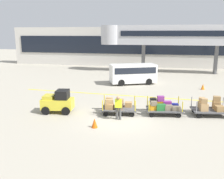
% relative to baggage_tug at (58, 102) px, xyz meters
% --- Properties ---
extents(ground_plane, '(120.00, 120.00, 0.00)m').
position_rel_baggage_tug_xyz_m(ground_plane, '(4.36, -0.49, -0.75)').
color(ground_plane, '#A8A08E').
extents(apron_lead_line, '(21.46, 1.26, 0.01)m').
position_rel_baggage_tug_xyz_m(apron_lead_line, '(4.89, 5.52, -0.75)').
color(apron_lead_line, yellow).
rests_on(apron_lead_line, ground_plane).
extents(terminal_building, '(46.19, 2.51, 6.28)m').
position_rel_baggage_tug_xyz_m(terminal_building, '(4.36, 25.48, 2.40)').
color(terminal_building, beige).
rests_on(terminal_building, ground_plane).
extents(jet_bridge, '(19.40, 3.00, 6.37)m').
position_rel_baggage_tug_xyz_m(jet_bridge, '(7.07, 19.50, 4.27)').
color(jet_bridge, '#B7B7BC').
rests_on(jet_bridge, ground_plane).
extents(baggage_tug, '(2.24, 1.50, 1.58)m').
position_rel_baggage_tug_xyz_m(baggage_tug, '(0.00, 0.00, 0.00)').
color(baggage_tug, gold).
rests_on(baggage_tug, ground_plane).
extents(baggage_cart_lead, '(3.07, 1.73, 1.10)m').
position_rel_baggage_tug_xyz_m(baggage_cart_lead, '(3.97, 0.63, -0.21)').
color(baggage_cart_lead, '#4C4C4F').
rests_on(baggage_cart_lead, ground_plane).
extents(baggage_cart_middle, '(3.07, 1.73, 1.19)m').
position_rel_baggage_tug_xyz_m(baggage_cart_middle, '(7.02, 1.07, -0.20)').
color(baggage_cart_middle, '#4C4C4F').
rests_on(baggage_cart_middle, ground_plane).
extents(baggage_cart_tail, '(3.07, 1.73, 1.23)m').
position_rel_baggage_tug_xyz_m(baggage_cart_tail, '(10.04, 1.55, -0.17)').
color(baggage_cart_tail, '#4C4C4F').
rests_on(baggage_cart_tail, ground_plane).
extents(baggage_handler, '(0.42, 0.45, 1.56)m').
position_rel_baggage_tug_xyz_m(baggage_handler, '(4.29, -0.59, 0.11)').
color(baggage_handler, '#4C4C4C').
rests_on(baggage_handler, ground_plane).
extents(shuttle_van, '(5.16, 3.67, 2.10)m').
position_rel_baggage_tug_xyz_m(shuttle_van, '(3.74, 10.82, 0.48)').
color(shuttle_van, white).
rests_on(shuttle_van, ground_plane).
extents(safety_cone_near, '(0.36, 0.36, 0.55)m').
position_rel_baggage_tug_xyz_m(safety_cone_near, '(3.20, -2.16, -0.48)').
color(safety_cone_near, '#EA590F').
rests_on(safety_cone_near, ground_plane).
extents(safety_cone_far, '(0.36, 0.36, 0.55)m').
position_rel_baggage_tug_xyz_m(safety_cone_far, '(10.71, 9.51, -0.48)').
color(safety_cone_far, orange).
rests_on(safety_cone_far, ground_plane).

